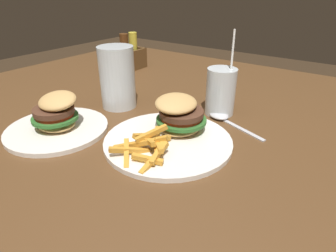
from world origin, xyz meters
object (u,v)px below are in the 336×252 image
juice_glass (221,93)px  spoon (221,117)px  meal_plate_far (57,120)px  meal_plate_near (172,129)px  condiment_caddy (129,57)px  beer_glass (118,79)px

juice_glass → spoon: juice_glass is taller
juice_glass → meal_plate_far: 0.39m
meal_plate_near → juice_glass: size_ratio=1.29×
meal_plate_near → juice_glass: 0.18m
juice_glass → condiment_caddy: bearing=69.9°
meal_plate_near → meal_plate_far: 0.26m
condiment_caddy → juice_glass: bearing=-110.1°
juice_glass → meal_plate_far: bearing=140.3°
juice_glass → condiment_caddy: size_ratio=1.53×
meal_plate_far → condiment_caddy: (0.47, 0.22, 0.02)m
juice_glass → spoon: 0.06m
meal_plate_near → juice_glass: bearing=-6.0°
beer_glass → juice_glass: (0.11, -0.24, -0.02)m
meal_plate_near → meal_plate_far: (-0.12, 0.23, 0.00)m
condiment_caddy → meal_plate_far: bearing=-155.1°
meal_plate_near → condiment_caddy: size_ratio=1.97×
meal_plate_far → meal_plate_near: bearing=-62.6°
spoon → condiment_caddy: condiment_caddy is taller
meal_plate_near → spoon: size_ratio=1.61×
juice_glass → meal_plate_near: bearing=174.0°
juice_glass → beer_glass: bearing=115.6°
beer_glass → meal_plate_far: beer_glass is taller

